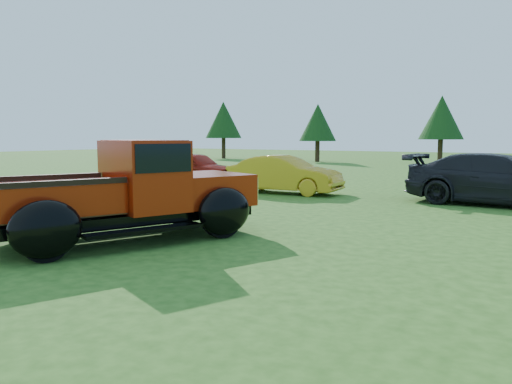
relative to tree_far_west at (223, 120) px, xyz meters
The scene contains 8 objects.
ground 37.37m from the tree_far_west, 53.75° to the right, with size 120.00×120.00×0.00m, color #264D16.
tree_far_west is the anchor object (origin of this frame).
tree_west 10.06m from the tree_far_west, ahead, with size 2.94×2.94×4.60m.
tree_mid_left 19.03m from the tree_far_west, ahead, with size 3.20×3.20×5.00m.
pickup_truck 36.51m from the tree_far_west, 56.33° to the right, with size 3.92×5.54×1.93m.
show_car_red 24.79m from the tree_far_west, 56.76° to the right, with size 1.59×3.96×1.35m, color maroon.
show_car_yellow 29.00m from the tree_far_west, 49.60° to the right, with size 1.41×4.05×1.33m, color gold.
show_car_grey 33.36m from the tree_far_west, 39.91° to the right, with size 2.12×5.21×1.51m, color black.
Camera 1 is at (5.30, -7.37, 2.00)m, focal length 35.00 mm.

